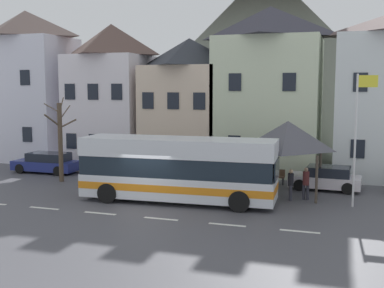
% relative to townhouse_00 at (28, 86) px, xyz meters
% --- Properties ---
extents(ground_plane, '(40.00, 60.00, 0.07)m').
position_rel_townhouse_00_xyz_m(ground_plane, '(14.87, -11.54, -5.84)').
color(ground_plane, '#4B4B51').
extents(townhouse_00, '(6.78, 5.14, 11.62)m').
position_rel_townhouse_00_xyz_m(townhouse_00, '(0.00, 0.00, 0.00)').
color(townhouse_00, silver).
rests_on(townhouse_00, ground_plane).
extents(townhouse_01, '(5.47, 5.79, 10.36)m').
position_rel_townhouse_00_xyz_m(townhouse_01, '(7.22, 0.33, -0.63)').
color(townhouse_01, white).
rests_on(townhouse_01, ground_plane).
extents(townhouse_02, '(5.37, 6.76, 9.20)m').
position_rel_townhouse_00_xyz_m(townhouse_02, '(13.13, 0.81, -1.21)').
color(townhouse_02, beige).
rests_on(townhouse_02, ground_plane).
extents(townhouse_03, '(6.72, 5.96, 11.06)m').
position_rel_townhouse_00_xyz_m(townhouse_03, '(18.93, 0.41, -0.28)').
color(townhouse_03, beige).
rests_on(townhouse_03, ground_plane).
extents(townhouse_04, '(5.63, 5.65, 10.17)m').
position_rel_townhouse_00_xyz_m(townhouse_04, '(26.09, 0.26, -0.72)').
color(townhouse_04, silver).
rests_on(townhouse_04, ground_plane).
extents(hilltop_castle, '(35.94, 35.94, 25.91)m').
position_rel_townhouse_00_xyz_m(hilltop_castle, '(15.61, 18.81, 4.00)').
color(hilltop_castle, '#5C6155').
rests_on(hilltop_castle, ground_plane).
extents(transit_bus, '(9.93, 3.06, 3.23)m').
position_rel_townhouse_00_xyz_m(transit_bus, '(16.04, -9.80, -4.18)').
color(transit_bus, silver).
rests_on(transit_bus, ground_plane).
extents(bus_shelter, '(3.60, 3.60, 3.96)m').
position_rel_townhouse_00_xyz_m(bus_shelter, '(21.04, -6.34, -2.65)').
color(bus_shelter, '#473D33').
rests_on(bus_shelter, ground_plane).
extents(parked_car_00, '(4.47, 1.92, 1.36)m').
position_rel_townhouse_00_xyz_m(parked_car_00, '(4.84, -4.78, -5.14)').
color(parked_car_00, navy).
rests_on(parked_car_00, ground_plane).
extents(parked_car_01, '(3.99, 2.15, 1.32)m').
position_rel_townhouse_00_xyz_m(parked_car_01, '(23.02, -4.51, -5.16)').
color(parked_car_01, silver).
rests_on(parked_car_01, ground_plane).
extents(parked_car_02, '(4.63, 2.23, 1.40)m').
position_rel_townhouse_00_xyz_m(parked_car_02, '(10.11, -4.60, -5.13)').
color(parked_car_02, silver).
rests_on(parked_car_02, ground_plane).
extents(pedestrian_00, '(0.29, 0.35, 1.60)m').
position_rel_townhouse_00_xyz_m(pedestrian_00, '(21.40, -7.73, -4.96)').
color(pedestrian_00, '#2D2D38').
rests_on(pedestrian_00, ground_plane).
extents(pedestrian_01, '(0.30, 0.36, 1.53)m').
position_rel_townhouse_00_xyz_m(pedestrian_01, '(20.37, -8.16, -5.04)').
color(pedestrian_01, '#38332D').
rests_on(pedestrian_01, ground_plane).
extents(pedestrian_02, '(0.35, 0.33, 1.67)m').
position_rel_townhouse_00_xyz_m(pedestrian_02, '(22.13, -7.39, -4.88)').
color(pedestrian_02, '#2D2D38').
rests_on(pedestrian_02, ground_plane).
extents(public_bench, '(1.67, 0.48, 0.87)m').
position_rel_townhouse_00_xyz_m(public_bench, '(19.79, -3.85, -5.33)').
color(public_bench, brown).
rests_on(public_bench, ground_plane).
extents(flagpole, '(0.95, 0.10, 6.39)m').
position_rel_townhouse_00_xyz_m(flagpole, '(24.51, -8.20, -2.07)').
color(flagpole, silver).
rests_on(flagpole, ground_plane).
extents(bare_tree_01, '(1.95, 2.46, 5.12)m').
position_rel_townhouse_00_xyz_m(bare_tree_01, '(7.48, -7.10, -3.25)').
color(bare_tree_01, brown).
rests_on(bare_tree_01, ground_plane).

